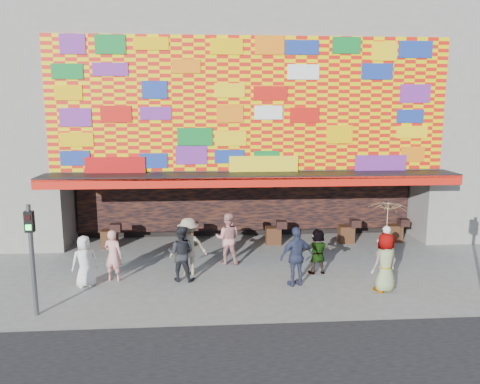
{
  "coord_description": "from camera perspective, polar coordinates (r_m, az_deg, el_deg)",
  "views": [
    {
      "loc": [
        -1.64,
        -13.51,
        5.41
      ],
      "look_at": [
        -0.53,
        2.0,
        2.62
      ],
      "focal_mm": 35.0,
      "sensor_mm": 36.0,
      "label": 1
    }
  ],
  "objects": [
    {
      "name": "ped_a",
      "position": [
        15.21,
        -18.39,
        -8.02
      ],
      "size": [
        0.92,
        0.78,
        1.6
      ],
      "primitive_type": "imported",
      "rotation": [
        0.0,
        0.0,
        3.56
      ],
      "color": "silver",
      "rests_on": "ground"
    },
    {
      "name": "ped_d",
      "position": [
        15.5,
        -6.29,
        -6.62
      ],
      "size": [
        1.34,
        0.92,
        1.9
      ],
      "primitive_type": "imported",
      "rotation": [
        0.0,
        0.0,
        3.33
      ],
      "color": "gray",
      "rests_on": "ground"
    },
    {
      "name": "ped_f",
      "position": [
        15.79,
        9.43,
        -7.13
      ],
      "size": [
        1.43,
        0.57,
        1.51
      ],
      "primitive_type": "imported",
      "rotation": [
        0.0,
        0.0,
        3.23
      ],
      "color": "gray",
      "rests_on": "ground"
    },
    {
      "name": "ped_g",
      "position": [
        14.71,
        17.3,
        -8.19
      ],
      "size": [
        1.03,
        0.86,
        1.79
      ],
      "primitive_type": "imported",
      "rotation": [
        0.0,
        0.0,
        3.54
      ],
      "color": "gray",
      "rests_on": "ground"
    },
    {
      "name": "ped_i",
      "position": [
        16.5,
        -1.5,
        -5.67
      ],
      "size": [
        1.0,
        0.85,
        1.82
      ],
      "primitive_type": "imported",
      "rotation": [
        0.0,
        0.0,
        2.95
      ],
      "color": "tan",
      "rests_on": "ground"
    },
    {
      "name": "ped_e",
      "position": [
        14.58,
        6.9,
        -7.81
      ],
      "size": [
        1.18,
        0.75,
        1.86
      ],
      "primitive_type": "imported",
      "rotation": [
        0.0,
        0.0,
        3.43
      ],
      "color": "#2E3451",
      "rests_on": "ground"
    },
    {
      "name": "shop_building",
      "position": [
        21.75,
        0.23,
        9.7
      ],
      "size": [
        15.2,
        9.4,
        10.0
      ],
      "color": "gray",
      "rests_on": "ground"
    },
    {
      "name": "ground",
      "position": [
        14.65,
        2.68,
        -11.53
      ],
      "size": [
        90.0,
        90.0,
        0.0
      ],
      "primitive_type": "plane",
      "color": "slate",
      "rests_on": "ground"
    },
    {
      "name": "ped_b",
      "position": [
        15.43,
        -15.22,
        -7.47
      ],
      "size": [
        0.68,
        0.53,
        1.66
      ],
      "primitive_type": "imported",
      "rotation": [
        0.0,
        0.0,
        2.9
      ],
      "color": "pink",
      "rests_on": "ground"
    },
    {
      "name": "signal_left",
      "position": [
        13.33,
        -24.08,
        -6.2
      ],
      "size": [
        0.22,
        0.2,
        3.0
      ],
      "color": "#59595B",
      "rests_on": "ground"
    },
    {
      "name": "ped_h",
      "position": [
        16.48,
        17.28,
        -6.6
      ],
      "size": [
        0.66,
        0.53,
        1.57
      ],
      "primitive_type": "imported",
      "rotation": [
        0.0,
        0.0,
        2.83
      ],
      "color": "silver",
      "rests_on": "ground"
    },
    {
      "name": "ped_c",
      "position": [
        15.03,
        -7.21,
        -7.43
      ],
      "size": [
        0.99,
        0.84,
        1.78
      ],
      "primitive_type": "imported",
      "rotation": [
        0.0,
        0.0,
        2.93
      ],
      "color": "black",
      "rests_on": "ground"
    },
    {
      "name": "parasol",
      "position": [
        14.36,
        17.58,
        -3.15
      ],
      "size": [
        1.27,
        1.29,
        1.99
      ],
      "color": "#FBE09E",
      "rests_on": "ground"
    }
  ]
}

